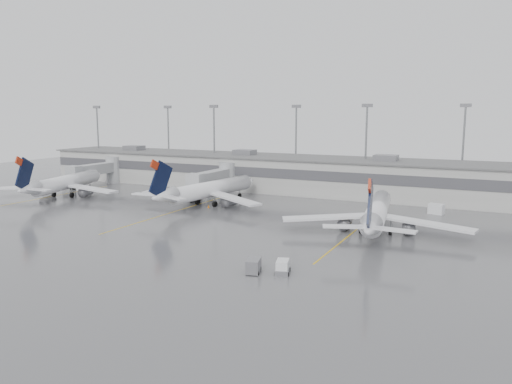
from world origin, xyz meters
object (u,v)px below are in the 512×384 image
at_px(jet_mid_left, 208,189).
at_px(baggage_tug, 283,268).
at_px(jet_far_left, 64,183).
at_px(jet_mid_right, 376,213).

relative_size(jet_mid_left, baggage_tug, 11.31).
xyz_separation_m(jet_far_left, jet_mid_left, (34.28, 5.21, 0.06)).
bearing_deg(jet_far_left, jet_mid_left, -5.90).
height_order(jet_far_left, jet_mid_left, jet_mid_left).
distance_m(jet_far_left, baggage_tug, 70.75).
height_order(jet_mid_right, baggage_tug, jet_mid_right).
bearing_deg(jet_far_left, baggage_tug, -37.93).
xyz_separation_m(jet_far_left, jet_mid_right, (70.22, -3.36, 0.06)).
distance_m(jet_mid_left, baggage_tug, 45.29).
xyz_separation_m(jet_mid_right, baggage_tug, (-5.32, -24.69, -2.64)).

